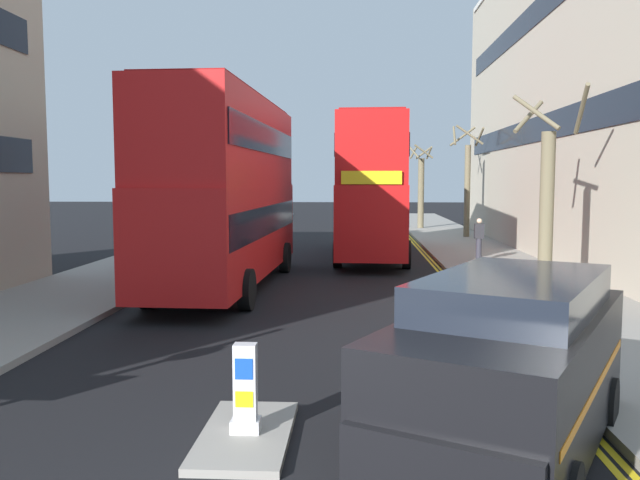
% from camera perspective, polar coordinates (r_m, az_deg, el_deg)
% --- Properties ---
extents(sidewalk_right, '(4.00, 80.00, 0.14)m').
position_cam_1_polar(sidewalk_right, '(21.24, 17.21, -3.49)').
color(sidewalk_right, gray).
rests_on(sidewalk_right, ground).
extents(sidewalk_left, '(4.00, 80.00, 0.14)m').
position_cam_1_polar(sidewalk_left, '(22.06, -17.74, -3.19)').
color(sidewalk_left, gray).
rests_on(sidewalk_left, ground).
extents(kerb_line_outer, '(0.10, 56.00, 0.01)m').
position_cam_1_polar(kerb_line_outer, '(18.89, 12.46, -4.65)').
color(kerb_line_outer, yellow).
rests_on(kerb_line_outer, ground).
extents(kerb_line_inner, '(0.10, 56.00, 0.01)m').
position_cam_1_polar(kerb_line_inner, '(18.87, 11.98, -4.66)').
color(kerb_line_inner, yellow).
rests_on(kerb_line_inner, ground).
extents(traffic_island, '(1.10, 2.20, 0.10)m').
position_cam_1_polar(traffic_island, '(8.54, -6.47, -16.55)').
color(traffic_island, gray).
rests_on(traffic_island, ground).
extents(keep_left_bollard, '(0.36, 0.28, 1.11)m').
position_cam_1_polar(keep_left_bollard, '(8.35, -6.51, -13.00)').
color(keep_left_bollard, silver).
rests_on(keep_left_bollard, traffic_island).
extents(double_decker_bus_away, '(3.05, 10.88, 5.64)m').
position_cam_1_polar(double_decker_bus_away, '(19.58, -8.13, 4.66)').
color(double_decker_bus_away, red).
rests_on(double_decker_bus_away, ground).
extents(double_decker_bus_oncoming, '(3.12, 10.89, 5.64)m').
position_cam_1_polar(double_decker_bus_oncoming, '(27.08, 4.72, 4.85)').
color(double_decker_bus_oncoming, red).
rests_on(double_decker_bus_oncoming, ground).
extents(taxi_minivan, '(3.85, 5.13, 2.12)m').
position_cam_1_polar(taxi_minivan, '(7.93, 16.02, -10.67)').
color(taxi_minivan, black).
rests_on(taxi_minivan, ground).
extents(pedestrian_far, '(0.34, 0.22, 1.62)m').
position_cam_1_polar(pedestrian_far, '(25.60, 13.68, 0.12)').
color(pedestrian_far, '#2D2D38').
rests_on(pedestrian_far, sidewalk_right).
extents(street_tree_near, '(1.69, 1.73, 5.42)m').
position_cam_1_polar(street_tree_near, '(42.41, 8.78, 4.49)').
color(street_tree_near, '#6B6047').
rests_on(street_tree_near, sidewalk_right).
extents(street_tree_mid, '(1.69, 1.77, 6.01)m').
position_cam_1_polar(street_tree_mid, '(36.29, 12.69, 4.94)').
color(street_tree_mid, '#6B6047').
rests_on(street_tree_mid, sidewalk_right).
extents(street_tree_far, '(1.97, 1.94, 5.51)m').
position_cam_1_polar(street_tree_far, '(18.53, 19.16, 3.05)').
color(street_tree_far, '#6B6047').
rests_on(street_tree_far, sidewalk_right).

